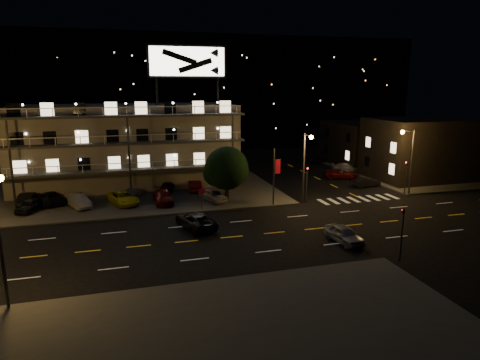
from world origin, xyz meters
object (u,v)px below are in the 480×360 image
object	(u,v)px
lot_car_2	(123,198)
road_car_west	(196,220)
lot_car_4	(213,195)
tree	(226,170)
lot_car_7	(132,193)
road_car_east	(344,234)
side_car_0	(366,182)

from	to	relation	value
lot_car_2	road_car_west	size ratio (longest dim) A/B	0.93
lot_car_4	road_car_west	xyz separation A→B (m)	(-3.45, -8.14, -0.13)
tree	road_car_west	bearing A→B (deg)	-123.33
lot_car_7	tree	bearing A→B (deg)	176.33
road_car_east	lot_car_4	bearing A→B (deg)	110.69
road_car_east	lot_car_2	bearing A→B (deg)	129.54
tree	side_car_0	size ratio (longest dim) A/B	1.66
side_car_0	road_car_west	size ratio (longest dim) A/B	0.72
lot_car_2	road_car_west	bearing A→B (deg)	-77.56
lot_car_4	road_car_east	xyz separation A→B (m)	(8.03, -15.28, -0.17)
lot_car_2	road_car_east	bearing A→B (deg)	-64.16
tree	lot_car_2	bearing A→B (deg)	167.46
road_car_east	road_car_west	size ratio (longest dim) A/B	0.78
lot_car_2	side_car_0	world-z (taller)	lot_car_2
side_car_0	lot_car_4	bearing A→B (deg)	85.94
lot_car_2	lot_car_7	world-z (taller)	lot_car_2
road_car_east	tree	bearing A→B (deg)	107.80
lot_car_4	road_car_east	bearing A→B (deg)	-83.63
tree	side_car_0	world-z (taller)	tree
tree	lot_car_7	size ratio (longest dim) A/B	1.50
lot_car_7	side_car_0	distance (m)	29.84
lot_car_2	lot_car_7	size ratio (longest dim) A/B	1.17
side_car_0	road_car_west	xyz separation A→B (m)	(-24.44, -10.12, 0.10)
tree	lot_car_2	world-z (taller)	tree
lot_car_2	road_car_east	size ratio (longest dim) A/B	1.20
tree	road_car_west	world-z (taller)	tree
tree	road_car_east	distance (m)	16.22
road_car_east	side_car_0	bearing A→B (deg)	46.06
lot_car_7	road_car_west	size ratio (longest dim) A/B	0.80
lot_car_4	road_car_west	distance (m)	8.84
lot_car_4	side_car_0	size ratio (longest dim) A/B	1.11
tree	lot_car_2	xyz separation A→B (m)	(-11.19, 2.49, -3.08)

